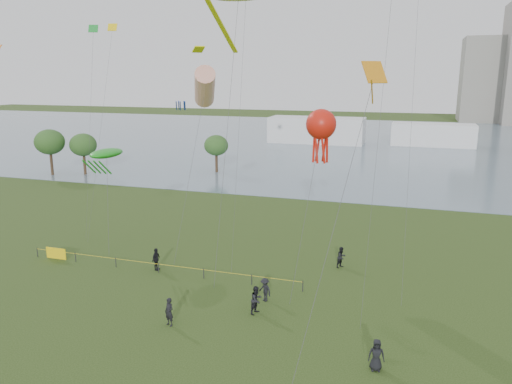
% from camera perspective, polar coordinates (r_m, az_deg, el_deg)
% --- Properties ---
extents(ground_plane, '(400.00, 400.00, 0.00)m').
position_cam_1_polar(ground_plane, '(28.36, -6.55, -20.59)').
color(ground_plane, '#1F3210').
extents(lake, '(400.00, 120.00, 0.08)m').
position_cam_1_polar(lake, '(122.79, 12.88, 5.58)').
color(lake, slate).
rests_on(lake, ground_plane).
extents(building_low, '(16.00, 18.00, 28.00)m').
position_cam_1_polar(building_low, '(190.65, 24.80, 11.56)').
color(building_low, slate).
rests_on(building_low, ground_plane).
extents(pavilion_left, '(22.00, 8.00, 6.00)m').
position_cam_1_polar(pavilion_left, '(119.11, 6.95, 7.03)').
color(pavilion_left, silver).
rests_on(pavilion_left, ground_plane).
extents(pavilion_right, '(18.00, 7.00, 5.00)m').
position_cam_1_polar(pavilion_right, '(120.17, 19.55, 6.18)').
color(pavilion_right, silver).
rests_on(pavilion_right, ground_plane).
extents(trees, '(28.67, 14.36, 7.33)m').
position_cam_1_polar(trees, '(83.69, -17.03, 5.28)').
color(trees, '#362618').
rests_on(trees, ground_plane).
extents(fence, '(24.07, 0.07, 1.05)m').
position_cam_1_polar(fence, '(44.92, -18.02, -7.20)').
color(fence, black).
rests_on(fence, ground_plane).
extents(spectator_a, '(1.02, 1.14, 1.94)m').
position_cam_1_polar(spectator_a, '(34.37, 0.06, -12.22)').
color(spectator_a, black).
rests_on(spectator_a, ground_plane).
extents(spectator_b, '(1.28, 1.11, 1.71)m').
position_cam_1_polar(spectator_b, '(36.13, 1.02, -11.10)').
color(spectator_b, black).
rests_on(spectator_b, ground_plane).
extents(spectator_c, '(0.47, 1.11, 1.88)m').
position_cam_1_polar(spectator_c, '(42.26, -11.35, -7.54)').
color(spectator_c, black).
rests_on(spectator_c, ground_plane).
extents(spectator_d, '(0.97, 0.71, 1.81)m').
position_cam_1_polar(spectator_d, '(29.27, 13.59, -17.65)').
color(spectator_d, black).
rests_on(spectator_d, ground_plane).
extents(spectator_f, '(0.80, 0.67, 1.87)m').
position_cam_1_polar(spectator_f, '(33.33, -9.90, -13.36)').
color(spectator_f, black).
rests_on(spectator_f, ground_plane).
extents(spectator_g, '(1.05, 1.10, 1.78)m').
position_cam_1_polar(spectator_g, '(42.60, 9.74, -7.36)').
color(spectator_g, black).
rests_on(spectator_g, ground_plane).
extents(kite_windsock, '(4.25, 8.39, 16.59)m').
position_cam_1_polar(kite_windsock, '(45.47, -5.90, 11.83)').
color(kite_windsock, '#3F3F42').
extents(kite_creature, '(2.63, 4.92, 9.17)m').
position_cam_1_polar(kite_creature, '(47.55, -16.74, 4.21)').
color(kite_creature, '#3F3F42').
extents(kite_octopus, '(2.28, 6.73, 13.30)m').
position_cam_1_polar(kite_octopus, '(37.88, 7.45, 7.58)').
color(kite_octopus, '#3F3F42').
extents(kite_delta, '(3.35, 10.04, 16.49)m').
position_cam_1_polar(kite_delta, '(27.63, 12.93, 11.38)').
color(kite_delta, '#3F3F42').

